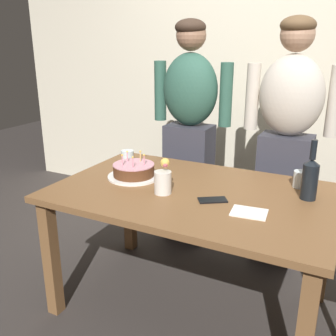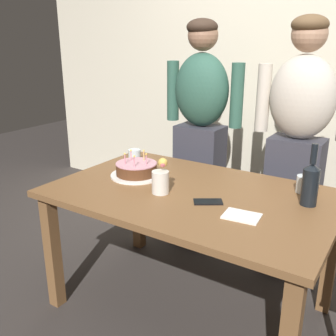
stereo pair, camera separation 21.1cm
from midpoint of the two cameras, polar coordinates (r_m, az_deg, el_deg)
The scene contains 12 objects.
ground_plane at distance 2.43m, azimuth 5.80°, elevation -19.93°, with size 10.00×10.00×0.00m, color #332D2B.
back_wall at distance 3.38m, azimuth 19.11°, elevation 13.91°, with size 5.20×0.10×2.60m, color beige.
dining_table at distance 2.10m, azimuth 6.36°, elevation -6.01°, with size 1.50×0.96×0.74m.
birthday_cake at distance 2.27m, azimuth -2.11°, elevation -0.35°, with size 0.31×0.31×0.15m.
water_glass_near at distance 2.53m, azimuth -2.68°, elevation 1.79°, with size 0.08×0.08×0.09m, color silver.
water_glass_far at distance 2.18m, azimuth 22.39°, elevation -2.31°, with size 0.08×0.08×0.09m, color silver.
wine_bottle at distance 2.01m, azimuth 23.46°, elevation -2.09°, with size 0.08×0.08×0.31m.
cell_phone at distance 1.93m, azimuth 9.16°, elevation -5.09°, with size 0.14×0.07×0.01m, color black.
napkin_stack at distance 1.81m, azimuth 14.34°, elevation -7.08°, with size 0.17×0.12×0.01m, color white.
flower_vase at distance 2.00m, azimuth 1.91°, elevation -1.78°, with size 0.09×0.09×0.19m.
person_man_bearded at distance 2.84m, azimuth 7.03°, elevation 5.36°, with size 0.61×0.27×1.66m.
person_woman_cardigan at distance 2.62m, azimuth 21.05°, elevation 3.16°, with size 0.61×0.27×1.66m.
Camera 2 is at (0.93, -1.67, 1.50)m, focal length 40.62 mm.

